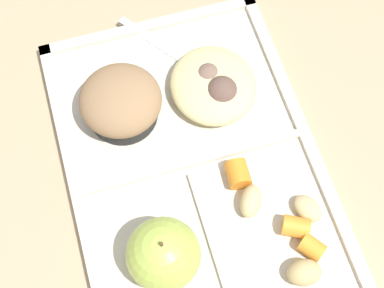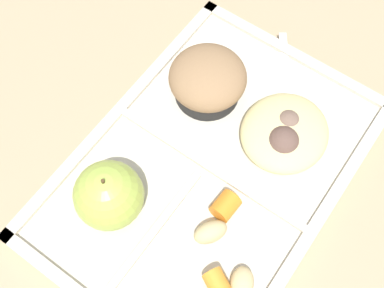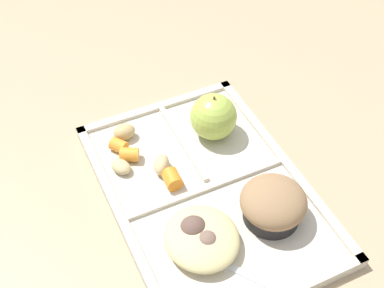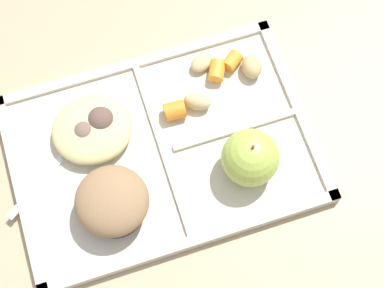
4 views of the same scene
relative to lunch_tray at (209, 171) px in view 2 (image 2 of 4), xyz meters
name	(u,v)px [view 2 (image 2 of 4)]	position (x,y,z in m)	size (l,w,h in m)	color
ground	(209,173)	(0.00, 0.00, -0.01)	(6.00, 6.00, 0.00)	tan
lunch_tray	(209,171)	(0.00, 0.00, 0.00)	(0.39, 0.27, 0.02)	beige
green_apple	(109,195)	(-0.10, 0.06, 0.04)	(0.07, 0.07, 0.08)	#A8C14C
bran_muffin	(208,80)	(0.08, 0.06, 0.03)	(0.09, 0.09, 0.06)	black
carrot_slice_tilted	(225,206)	(-0.03, -0.04, 0.02)	(0.02, 0.02, 0.03)	orange
carrot_slice_large	(218,284)	(-0.10, -0.08, 0.02)	(0.02, 0.02, 0.03)	orange
potato_chunk_large	(210,232)	(-0.06, -0.04, 0.02)	(0.04, 0.02, 0.02)	tan
potato_chunk_golden	(242,283)	(-0.09, -0.10, 0.01)	(0.03, 0.02, 0.02)	tan
egg_noodle_pile	(285,133)	(0.08, -0.05, 0.02)	(0.11, 0.10, 0.03)	#D6C684
meatball_side	(282,128)	(0.09, -0.04, 0.02)	(0.03, 0.03, 0.03)	#755B4C
meatball_back	(287,124)	(0.09, -0.04, 0.02)	(0.03, 0.03, 0.03)	#755B4C
meatball_center	(283,143)	(0.07, -0.05, 0.02)	(0.04, 0.04, 0.04)	brown
plastic_fork	(287,94)	(0.14, -0.02, 0.01)	(0.14, 0.11, 0.00)	silver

